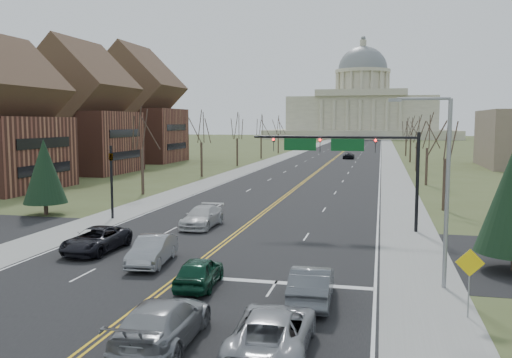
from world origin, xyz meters
The scene contains 36 objects.
ground centered at (0.00, 0.00, 0.00)m, with size 600.00×600.00×0.00m, color #495329.
road centered at (0.00, 110.00, 0.01)m, with size 20.00×380.00×0.01m, color black.
cross_road centered at (0.00, 6.00, 0.01)m, with size 120.00×14.00×0.01m, color black.
sidewalk_left centered at (-12.00, 110.00, 0.01)m, with size 4.00×380.00×0.03m, color gray.
sidewalk_right centered at (12.00, 110.00, 0.01)m, with size 4.00×380.00×0.03m, color gray.
center_line centered at (0.00, 110.00, 0.01)m, with size 0.42×380.00×0.01m, color gold.
edge_line_left centered at (-9.80, 110.00, 0.01)m, with size 0.15×380.00×0.01m, color silver.
edge_line_right centered at (9.80, 110.00, 0.01)m, with size 0.15×380.00×0.01m, color silver.
stop_bar centered at (5.00, -1.00, 0.01)m, with size 9.50×0.50×0.01m, color silver.
capitol centered at (0.00, 249.91, 14.20)m, with size 90.00×60.00×50.00m.
signal_mast centered at (7.45, 13.50, 5.76)m, with size 12.12×0.44×7.20m.
signal_left centered at (-11.50, 13.50, 3.71)m, with size 0.32×0.36×6.00m.
street_light centered at (12.74, 0.00, 5.23)m, with size 2.90×0.25×9.07m.
warn_sign centered at (13.50, -4.02, 2.02)m, with size 1.13×0.07×2.87m.
tree_r_0 centered at (15.50, 24.00, 6.55)m, with size 3.74×3.74×8.50m.
tree_l_0 centered at (-15.50, 28.00, 6.94)m, with size 3.96×3.96×9.00m.
tree_r_1 centered at (15.50, 44.00, 6.55)m, with size 3.74×3.74×8.50m.
tree_l_1 centered at (-15.50, 48.00, 6.94)m, with size 3.96×3.96×9.00m.
tree_r_2 centered at (15.50, 64.00, 6.55)m, with size 3.74×3.74×8.50m.
tree_l_2 centered at (-15.50, 68.00, 6.94)m, with size 3.96×3.96×9.00m.
tree_r_3 centered at (15.50, 84.00, 6.55)m, with size 3.74×3.74×8.50m.
tree_l_3 centered at (-15.50, 88.00, 6.94)m, with size 3.96×3.96×9.00m.
tree_r_4 centered at (15.50, 104.00, 6.55)m, with size 3.74×3.74×8.50m.
tree_l_4 centered at (-15.50, 108.00, 6.94)m, with size 3.96×3.96×9.00m.
conifer_l centered at (-18.00, 14.00, 3.74)m, with size 3.64×3.64×6.50m.
bldg_left_mid centered at (-36.00, 50.00, 8.54)m, with size 15.10×14.28×20.75m.
bldg_left_far centered at (-38.00, 74.00, 9.54)m, with size 17.10×14.28×23.25m.
car_nb_inner_lead centered at (1.53, -2.53, 0.75)m, with size 1.74×4.31×1.47m, color #0C3825.
car_nb_outer_lead centered at (7.09, -3.57, 0.82)m, with size 1.72×4.93×1.62m, color #52565A.
car_nb_outer_second centered at (6.44, -9.07, 0.81)m, with size 2.63×5.71×1.59m, color #989AA0.
car_nb_inner_second centered at (2.49, -9.28, 0.84)m, with size 2.33×5.73×1.66m, color gray.
car_sb_inner_lead centered at (-2.37, 0.84, 0.81)m, with size 1.68×4.81×1.59m, color gray.
car_sb_outer_lead centered at (-6.93, 2.80, 0.75)m, with size 2.46×5.34×1.48m, color black.
car_sb_inner_second centered at (-3.15, 11.76, 0.78)m, with size 2.16×5.32×1.54m, color silver.
car_far_nb centered at (3.10, 91.48, 0.69)m, with size 2.25×4.87×1.35m, color black.
car_far_sb centered at (-2.60, 137.16, 0.70)m, with size 1.63×4.05×1.38m, color #565A5F.
Camera 1 is at (9.92, -26.63, 7.92)m, focal length 38.00 mm.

